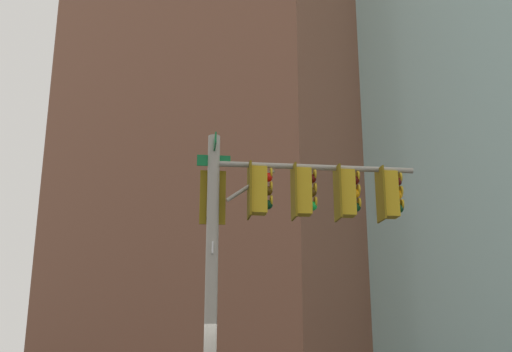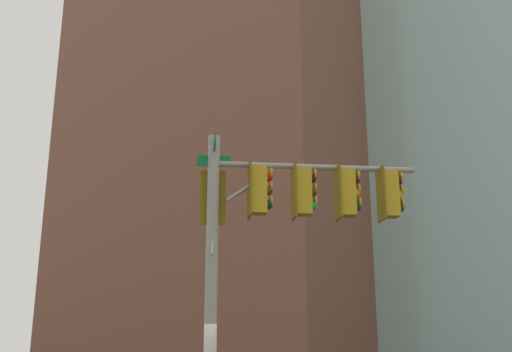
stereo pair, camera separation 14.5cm
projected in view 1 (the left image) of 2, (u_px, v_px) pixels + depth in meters
The scene contains 2 objects.
signal_pole_assembly at pixel (275, 219), 12.90m from camera, with size 3.13×4.03×6.41m.
building_brick_nearside at pixel (258, 87), 49.66m from camera, with size 25.56×18.66×45.11m, color brown.
Camera 1 is at (-10.52, -7.03, 1.96)m, focal length 43.34 mm.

